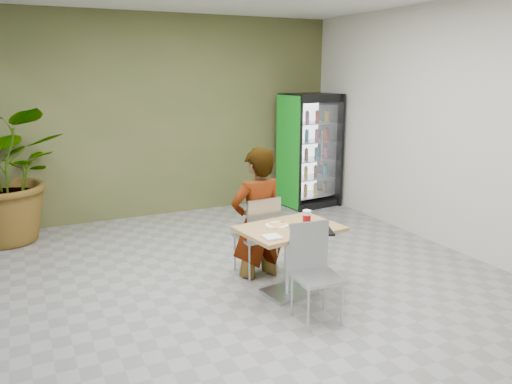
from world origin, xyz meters
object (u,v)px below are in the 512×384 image
(seated_woman, at_px, (257,225))
(soda_cup, at_px, (307,218))
(dining_table, at_px, (289,246))
(chair_near, at_px, (313,264))
(beverage_fridge, at_px, (310,150))
(chair_far, at_px, (260,230))
(potted_plant, at_px, (7,175))
(cafeteria_tray, at_px, (312,231))

(seated_woman, xyz_separation_m, soda_cup, (0.27, -0.63, 0.22))
(dining_table, relative_size, chair_near, 1.18)
(dining_table, bearing_deg, beverage_fridge, 55.48)
(dining_table, distance_m, seated_woman, 0.62)
(seated_woman, relative_size, soda_cup, 11.38)
(chair_far, distance_m, seated_woman, 0.07)
(chair_far, height_order, potted_plant, potted_plant)
(dining_table, height_order, potted_plant, potted_plant)
(potted_plant, bearing_deg, chair_near, -54.79)
(beverage_fridge, distance_m, potted_plant, 4.74)
(dining_table, xyz_separation_m, cafeteria_tray, (0.11, -0.25, 0.23))
(chair_near, bearing_deg, seated_woman, 96.62)
(chair_near, distance_m, soda_cup, 0.62)
(soda_cup, bearing_deg, beverage_fridge, 58.15)
(cafeteria_tray, bearing_deg, beverage_fridge, 58.94)
(chair_far, bearing_deg, beverage_fridge, -135.70)
(dining_table, height_order, chair_near, chair_near)
(chair_near, xyz_separation_m, beverage_fridge, (2.14, 3.58, 0.43))
(chair_far, relative_size, chair_near, 1.02)
(soda_cup, bearing_deg, potted_plant, 131.71)
(chair_far, bearing_deg, dining_table, 92.30)
(dining_table, bearing_deg, potted_plant, 129.86)
(dining_table, height_order, seated_woman, seated_woman)
(beverage_fridge, bearing_deg, chair_near, -127.24)
(dining_table, distance_m, beverage_fridge, 3.74)
(chair_near, relative_size, cafeteria_tray, 2.27)
(chair_far, height_order, cafeteria_tray, chair_far)
(chair_near, bearing_deg, dining_table, 90.52)
(cafeteria_tray, bearing_deg, chair_near, -118.62)
(soda_cup, xyz_separation_m, potted_plant, (-2.83, 3.17, 0.12))
(dining_table, bearing_deg, cafeteria_tray, -65.24)
(cafeteria_tray, bearing_deg, chair_far, 102.63)
(dining_table, relative_size, seated_woman, 0.61)
(cafeteria_tray, relative_size, potted_plant, 0.21)
(dining_table, distance_m, chair_far, 0.57)
(chair_far, xyz_separation_m, soda_cup, (0.26, -0.58, 0.27))
(chair_far, distance_m, cafeteria_tray, 0.86)
(beverage_fridge, bearing_deg, potted_plant, 172.52)
(chair_near, relative_size, beverage_fridge, 0.48)
(soda_cup, bearing_deg, chair_near, -114.49)
(chair_far, bearing_deg, cafeteria_tray, 98.01)
(chair_far, bearing_deg, seated_woman, -85.35)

